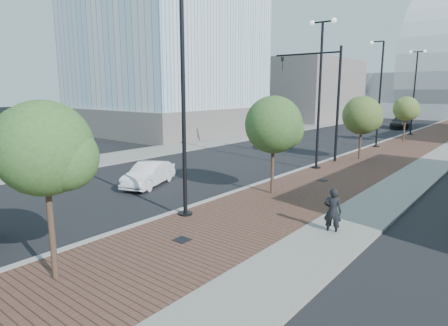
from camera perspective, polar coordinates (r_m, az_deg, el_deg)
The scene contains 20 objects.
sidewalk at distance 41.59m, azimuth 28.03°, elevation 2.68°, with size 7.00×140.00×0.12m, color #4C2D23.
curb at distance 42.38m, azimuth 23.40°, elevation 3.21°, with size 0.30×140.00×0.14m, color gray.
west_sidewalk at distance 47.48m, azimuth 8.12°, elevation 4.73°, with size 4.00×140.00×0.12m, color slate.
white_sedan at distance 20.91m, azimuth -11.18°, elevation -1.65°, with size 1.35×3.87×1.28m, color white.
dark_car_mid at distance 34.62m, azimuth 7.35°, elevation 3.31°, with size 1.89×4.09×1.14m, color black.
dark_car_far at distance 56.11m, azimuth 24.85°, elevation 5.53°, with size 2.22×5.45×1.58m, color black.
pedestrian at distance 14.20m, azimuth 15.93°, elevation -6.98°, with size 0.63×0.41×1.72m, color black.
streetlight_1 at distance 15.03m, azimuth -6.38°, elevation 7.90°, with size 1.44×0.56×9.21m.
streetlight_2 at distance 24.91m, azimuth 14.07°, elevation 9.93°, with size 1.72×0.56×9.28m.
streetlight_3 at distance 36.18m, azimuth 22.04°, elevation 8.93°, with size 1.44×0.56×9.21m.
streetlight_4 at distance 47.75m, azimuth 26.52°, elevation 9.47°, with size 1.72×0.56×9.28m.
traffic_mast at distance 28.01m, azimuth 15.03°, elevation 10.30°, with size 5.09×0.20×8.00m.
tree_0 at distance 10.65m, azimuth -25.03°, elevation 1.92°, with size 2.48×2.45×4.89m.
tree_1 at distance 18.33m, azimuth 7.56°, elevation 5.66°, with size 2.74×2.74×4.84m.
tree_2 at distance 29.24m, azimuth 20.00°, elevation 6.68°, with size 2.75×2.75×4.66m.
tree_3 at distance 40.76m, azimuth 25.60°, elevation 7.31°, with size 2.39×2.34×4.47m.
tower_podium at distance 48.05m, azimuth -8.32°, elevation 6.52°, with size 19.00×19.00×3.00m, color #635C59.
commercial_block_nw at distance 68.11m, azimuth 11.89°, elevation 10.63°, with size 14.00×20.00×10.00m, color slate.
utility_cover_1 at distance 13.22m, azimuth -6.29°, elevation -11.32°, with size 0.50×0.50×0.02m, color black.
utility_cover_2 at distance 22.01m, azimuth 14.44°, elevation -2.52°, with size 0.50×0.50×0.02m, color black.
Camera 1 is at (11.14, -0.57, 5.13)m, focal length 30.61 mm.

